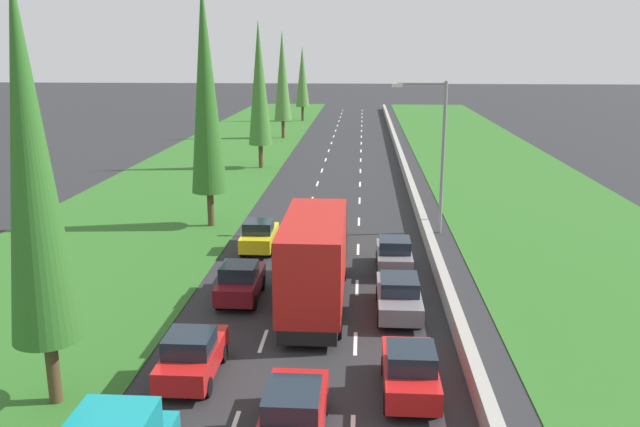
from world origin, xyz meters
The scene contains 20 objects.
ground_plane centered at (0.00, 60.00, 0.00)m, with size 300.00×300.00×0.00m, color #28282B.
grass_verge_left centered at (-12.65, 60.00, 0.02)m, with size 14.00×140.00×0.04m, color #2D6623.
grass_verge_right centered at (14.35, 60.00, 0.02)m, with size 14.00×140.00×0.04m, color #2D6623.
median_barrier centered at (5.70, 60.00, 0.42)m, with size 0.44×120.00×0.85m, color #9E9B93.
lane_markings centered at (0.00, 60.00, 0.01)m, with size 3.64×116.00×0.01m.
red_hatchback_left_lane centered at (-3.68, 17.98, 0.84)m, with size 1.74×3.90×1.72m.
red_sedan_centre_lane centered at (0.07, 14.60, 0.81)m, with size 1.82×4.50×1.64m.
maroon_hatchback_left_lane centered at (-3.38, 25.19, 0.84)m, with size 1.74×3.90×1.72m.
red_box_truck_centre_lane centered at (-0.01, 24.50, 2.18)m, with size 2.46×9.40×4.18m.
red_hatchback_right_lane centered at (3.53, 17.36, 0.84)m, with size 1.74×3.90×1.72m.
grey_sedan_right_lane centered at (3.51, 24.04, 0.81)m, with size 1.82×4.50×1.64m.
yellow_hatchback_left_lane centered at (-3.67, 32.51, 0.84)m, with size 1.74×3.90×1.72m.
orange_hatchback_centre_lane centered at (0.15, 33.25, 0.84)m, with size 1.74×3.90×1.72m.
grey_hatchback_right_lane centered at (3.56, 29.54, 0.84)m, with size 1.74×3.90×1.72m.
poplar_tree_nearest centered at (-7.58, 16.16, 7.60)m, with size 2.13×2.13×13.09m.
poplar_tree_second centered at (-7.47, 37.35, 8.45)m, with size 2.17×2.17×14.80m.
poplar_tree_third centered at (-7.48, 57.97, 7.70)m, with size 2.13×2.13×13.30m.
poplar_tree_fourth centered at (-7.92, 78.96, 7.51)m, with size 2.12×2.12×12.92m.
poplar_tree_fifth centered at (-7.30, 98.86, 6.63)m, with size 2.08×2.08×11.16m.
street_light_mast centered at (6.28, 36.76, 5.23)m, with size 3.20×0.28×9.00m.
Camera 1 is at (1.90, -1.86, 10.80)m, focal length 36.94 mm.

